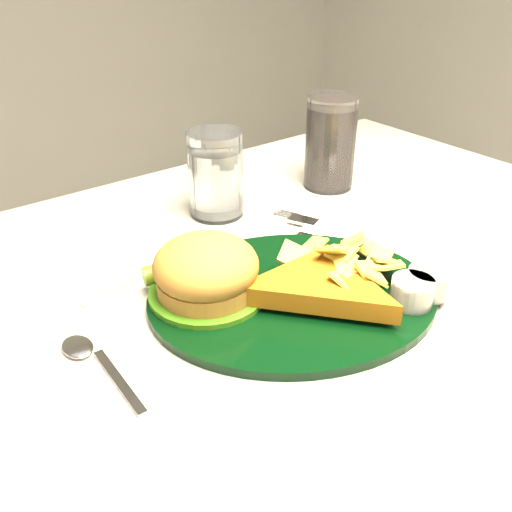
{
  "coord_description": "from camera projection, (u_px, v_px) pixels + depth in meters",
  "views": [
    {
      "loc": [
        -0.36,
        -0.45,
        1.12
      ],
      "look_at": [
        -0.02,
        -0.01,
        0.8
      ],
      "focal_mm": 40.0,
      "sensor_mm": 36.0,
      "label": 1
    }
  ],
  "objects": [
    {
      "name": "dinner_plate",
      "position": [
        294.0,
        271.0,
        0.64
      ],
      "size": [
        0.42,
        0.39,
        0.08
      ],
      "primitive_type": null,
      "rotation": [
        0.0,
        0.0,
        -0.43
      ],
      "color": "black",
      "rests_on": "table"
    },
    {
      "name": "table",
      "position": [
        264.0,
        489.0,
        0.87
      ],
      "size": [
        1.2,
        0.8,
        0.75
      ],
      "primitive_type": null,
      "color": "#AAA49A",
      "rests_on": "ground"
    },
    {
      "name": "cola_glass",
      "position": [
        330.0,
        143.0,
        0.91
      ],
      "size": [
        0.09,
        0.09,
        0.15
      ],
      "primitive_type": "cylinder",
      "rotation": [
        0.0,
        0.0,
        -0.1
      ],
      "color": "black",
      "rests_on": "table"
    },
    {
      "name": "fork_napkin",
      "position": [
        340.0,
        243.0,
        0.76
      ],
      "size": [
        0.2,
        0.22,
        0.01
      ],
      "primitive_type": null,
      "rotation": [
        0.0,
        0.0,
        0.42
      ],
      "color": "white",
      "rests_on": "table"
    },
    {
      "name": "water_glass",
      "position": [
        216.0,
        174.0,
        0.82
      ],
      "size": [
        0.09,
        0.09,
        0.13
      ],
      "primitive_type": "cylinder",
      "rotation": [
        0.0,
        0.0,
        -0.1
      ],
      "color": "silver",
      "rests_on": "table"
    },
    {
      "name": "spoon",
      "position": [
        119.0,
        379.0,
        0.53
      ],
      "size": [
        0.04,
        0.14,
        0.01
      ],
      "primitive_type": null,
      "rotation": [
        0.0,
        0.0,
        -0.04
      ],
      "color": "silver",
      "rests_on": "table"
    },
    {
      "name": "wrapped_straw",
      "position": [
        147.0,
        271.0,
        0.7
      ],
      "size": [
        0.2,
        0.11,
        0.01
      ],
      "primitive_type": null,
      "rotation": [
        0.0,
        0.0,
        0.21
      ],
      "color": "white",
      "rests_on": "table"
    }
  ]
}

